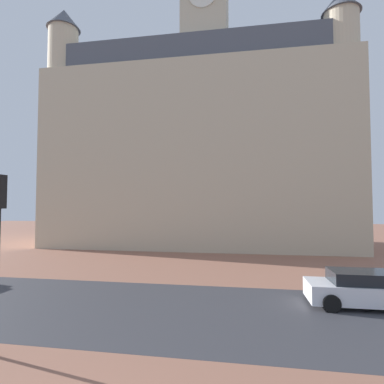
% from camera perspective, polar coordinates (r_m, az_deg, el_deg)
% --- Properties ---
extents(ground_plane, '(120.00, 120.00, 0.00)m').
position_cam_1_polar(ground_plane, '(13.76, -1.92, -19.12)').
color(ground_plane, '#93604C').
extents(street_asphalt_strip, '(120.00, 7.21, 0.00)m').
position_cam_1_polar(street_asphalt_strip, '(12.39, -3.37, -20.98)').
color(street_asphalt_strip, '#38383D').
rests_on(street_asphalt_strip, ground_plane).
extents(landmark_building, '(28.95, 11.80, 32.29)m').
position_cam_1_polar(landmark_building, '(32.13, 1.28, 8.61)').
color(landmark_building, beige).
rests_on(landmark_building, ground_plane).
extents(car_white, '(4.04, 2.00, 1.36)m').
position_cam_1_polar(car_white, '(14.18, 28.95, -15.52)').
color(car_white, silver).
rests_on(car_white, ground_plane).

